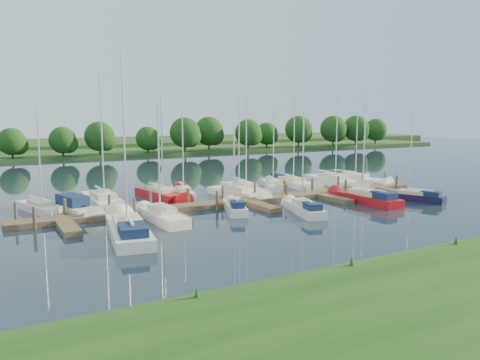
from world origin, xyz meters
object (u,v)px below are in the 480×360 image
sailboat_n_0 (41,209)px  sailboat_s_2 (235,208)px  motorboat (74,209)px  dock (250,202)px  sailboat_n_5 (237,194)px

sailboat_n_0 → sailboat_s_2: sailboat_n_0 is taller
sailboat_n_0 → sailboat_s_2: 16.17m
sailboat_n_0 → motorboat: 3.08m
dock → sailboat_s_2: (-2.72, -2.13, 0.13)m
dock → sailboat_n_5: (0.98, 4.07, 0.07)m
dock → sailboat_n_0: 17.80m
sailboat_n_0 → sailboat_n_5: bearing=157.8°
dock → motorboat: (-14.59, 3.63, 0.18)m
sailboat_n_0 → motorboat: bearing=120.7°
sailboat_n_5 → motorboat: bearing=-9.6°
sailboat_n_0 → dock: bearing=144.4°
dock → sailboat_s_2: 3.46m
sailboat_n_5 → sailboat_s_2: bearing=48.0°
motorboat → sailboat_s_2: sailboat_s_2 is taller
sailboat_n_0 → sailboat_n_5: 17.91m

